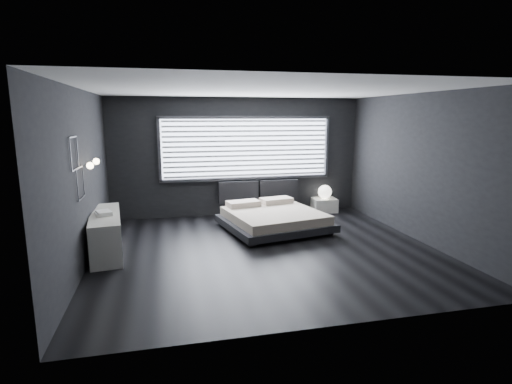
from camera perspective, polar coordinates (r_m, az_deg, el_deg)
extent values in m
plane|color=black|center=(7.27, 1.52, -8.22)|extent=(6.00, 6.00, 0.00)
plane|color=white|center=(6.88, 1.64, 14.38)|extent=(6.00, 6.00, 0.00)
cube|color=black|center=(9.61, -2.55, 5.02)|extent=(6.00, 0.04, 2.80)
cube|color=black|center=(4.38, 10.62, -2.24)|extent=(6.00, 0.04, 2.80)
cube|color=black|center=(6.84, -23.55, 1.74)|extent=(0.04, 5.50, 2.80)
cube|color=black|center=(8.22, 22.31, 3.22)|extent=(0.04, 5.50, 2.80)
cube|color=white|center=(9.61, -1.36, 6.28)|extent=(4.00, 0.02, 1.38)
cube|color=#47474C|center=(9.38, -13.68, 5.87)|extent=(0.06, 0.08, 1.48)
cube|color=#47474C|center=(10.19, 10.06, 6.38)|extent=(0.06, 0.08, 1.48)
cube|color=#47474C|center=(9.55, -1.34, 10.64)|extent=(4.14, 0.08, 0.06)
cube|color=#47474C|center=(9.66, -1.30, 1.95)|extent=(4.14, 0.08, 0.06)
cube|color=silver|center=(9.55, -1.28, 6.26)|extent=(3.94, 0.03, 1.32)
cube|color=black|center=(9.62, -2.53, 0.02)|extent=(0.96, 0.16, 0.52)
cube|color=black|center=(9.84, 3.21, 0.27)|extent=(0.96, 0.16, 0.52)
cylinder|color=silver|center=(6.86, -23.20, 3.47)|extent=(0.10, 0.02, 0.02)
sphere|color=#FFE5B7|center=(6.85, -22.62, 3.51)|extent=(0.11, 0.11, 0.11)
cylinder|color=silver|center=(7.44, -22.40, 4.05)|extent=(0.10, 0.02, 0.02)
sphere|color=#FFE5B7|center=(7.43, -21.87, 4.08)|extent=(0.11, 0.11, 0.11)
cube|color=#47474C|center=(6.24, -24.70, 7.14)|extent=(0.01, 0.46, 0.02)
cube|color=#47474C|center=(6.27, -24.37, 2.96)|extent=(0.01, 0.46, 0.02)
cube|color=#47474C|center=(6.48, -24.14, 5.25)|extent=(0.01, 0.02, 0.46)
cube|color=#47474C|center=(6.03, -24.96, 4.83)|extent=(0.01, 0.02, 0.46)
cube|color=#47474C|center=(6.52, -23.95, 3.17)|extent=(0.01, 0.46, 0.02)
cube|color=#47474C|center=(6.59, -23.64, -0.80)|extent=(0.01, 0.46, 0.02)
cube|color=#47474C|center=(6.77, -23.44, 1.49)|extent=(0.01, 0.02, 0.46)
cube|color=#47474C|center=(6.33, -24.17, 0.83)|extent=(0.01, 0.02, 0.46)
cube|color=black|center=(7.46, -0.65, -7.42)|extent=(0.13, 0.13, 0.07)
cube|color=black|center=(8.28, 10.44, -5.74)|extent=(0.13, 0.13, 0.07)
cube|color=black|center=(8.84, -4.70, -4.52)|extent=(0.13, 0.13, 0.07)
cube|color=black|center=(9.54, 5.14, -3.38)|extent=(0.13, 0.13, 0.07)
cube|color=black|center=(8.46, 2.62, -4.45)|extent=(2.34, 2.27, 0.15)
cube|color=#BAAC97|center=(8.42, 2.63, -3.37)|extent=(2.10, 2.10, 0.18)
cube|color=beige|center=(8.84, -1.82, -1.66)|extent=(0.77, 0.52, 0.12)
cube|color=beige|center=(9.18, 2.91, -1.20)|extent=(0.77, 0.52, 0.12)
cube|color=white|center=(10.18, 9.72, -1.82)|extent=(0.61, 0.52, 0.34)
sphere|color=white|center=(10.10, 9.80, 0.03)|extent=(0.34, 0.34, 0.34)
cube|color=white|center=(7.48, -20.64, -5.55)|extent=(0.70, 1.81, 0.71)
cube|color=#47474C|center=(7.48, -18.72, -5.43)|extent=(0.21, 1.74, 0.69)
cube|color=white|center=(7.32, -20.97, -2.90)|extent=(0.34, 0.40, 0.04)
cube|color=white|center=(7.29, -20.93, -2.67)|extent=(0.31, 0.36, 0.03)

